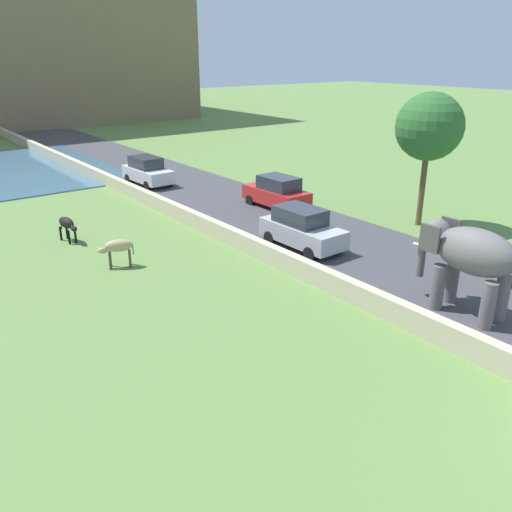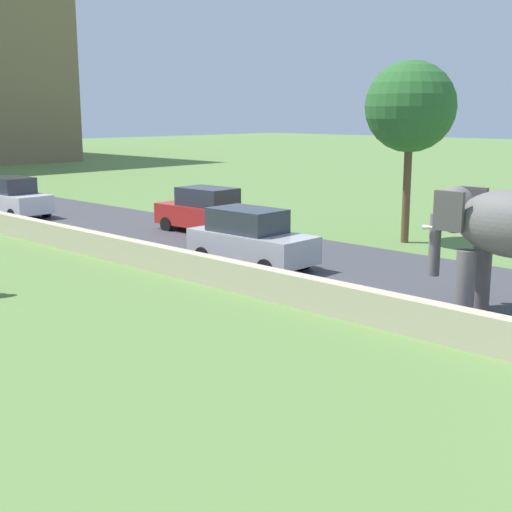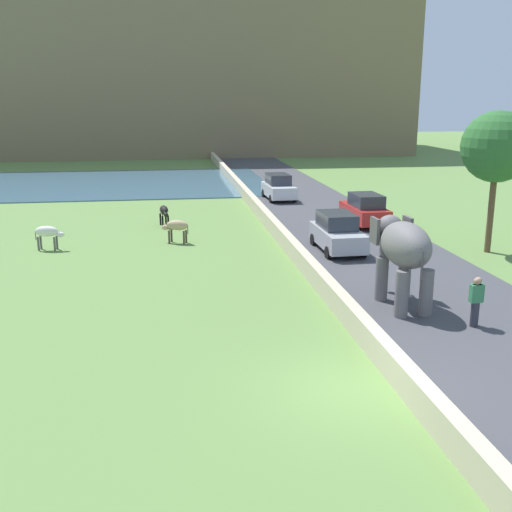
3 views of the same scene
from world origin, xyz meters
name	(u,v)px [view 1 (image 1 of 3)]	position (x,y,z in m)	size (l,w,h in m)	color
road_surface	(245,209)	(5.00, 20.00, 0.03)	(7.00, 120.00, 0.06)	#424247
barrier_wall	(206,225)	(1.20, 18.00, 0.39)	(0.40, 110.00, 0.78)	beige
elephant	(468,256)	(3.42, 5.80, 2.04)	(1.47, 3.48, 2.99)	slate
car_white	(147,171)	(3.42, 28.52, 0.90)	(1.91, 4.06, 1.80)	white
car_red	(277,192)	(6.58, 19.17, 0.90)	(1.88, 4.04, 1.80)	red
car_silver	(302,228)	(3.42, 13.64, 0.90)	(1.84, 4.03, 1.80)	#B7B7BC
cow_black	(67,224)	(-4.47, 20.67, 0.84)	(0.61, 1.42, 1.15)	black
cow_tan	(118,247)	(-3.90, 16.46, 0.84)	(1.41, 0.86, 1.15)	tan
tree_near	(429,127)	(10.32, 12.54, 4.80)	(3.18, 3.18, 6.42)	brown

